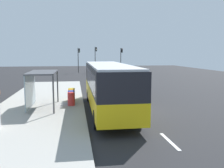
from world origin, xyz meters
The scene contains 22 objects.
ground_plane centered at (0.00, 14.00, -0.02)m, with size 56.00×92.00×0.04m, color #262628.
sidewalk_platform centered at (-6.40, 2.00, 0.09)m, with size 6.20×30.00×0.18m, color #ADAAA3.
lane_stripe_seg_0 centered at (0.25, -6.00, 0.01)m, with size 0.16×2.20×0.01m, color silver.
lane_stripe_seg_1 centered at (0.25, -1.00, 0.01)m, with size 0.16×2.20×0.01m, color silver.
lane_stripe_seg_2 centered at (0.25, 4.00, 0.01)m, with size 0.16×2.20×0.01m, color silver.
lane_stripe_seg_3 centered at (0.25, 9.00, 0.01)m, with size 0.16×2.20×0.01m, color silver.
lane_stripe_seg_4 centered at (0.25, 14.00, 0.01)m, with size 0.16×2.20×0.01m, color silver.
lane_stripe_seg_5 centered at (0.25, 19.00, 0.01)m, with size 0.16×2.20×0.01m, color silver.
lane_stripe_seg_6 centered at (0.25, 24.00, 0.01)m, with size 0.16×2.20×0.01m, color silver.
lane_stripe_seg_7 centered at (0.25, 29.00, 0.01)m, with size 0.16×2.20×0.01m, color silver.
bus centered at (-1.71, 0.06, 1.84)m, with size 2.59×11.02×3.21m.
white_van centered at (2.20, 23.87, 1.34)m, with size 2.11×5.24×2.30m.
sedan_near centered at (2.30, 41.67, 0.79)m, with size 2.03×4.49×1.52m.
sedan_far centered at (2.30, 31.29, 0.79)m, with size 1.87×4.42×1.52m.
recycling_bin_red centered at (-4.20, 1.60, 0.66)m, with size 0.52×0.52×0.95m, color red.
recycling_bin_blue centered at (-4.20, 2.30, 0.66)m, with size 0.52×0.52×0.95m, color blue.
recycling_bin_orange centered at (-4.20, 3.00, 0.66)m, with size 0.52×0.52×0.95m, color orange.
recycling_bin_yellow centered at (-4.20, 3.70, 0.66)m, with size 0.52×0.52×0.95m, color yellow.
traffic_light_near_side centered at (5.50, 33.30, 3.30)m, with size 0.49×0.28×4.96m.
traffic_light_far_side centered at (-3.10, 34.10, 3.29)m, with size 0.49×0.28×4.95m.
traffic_light_median centered at (0.40, 34.90, 3.46)m, with size 0.49×0.28×5.22m.
bus_shelter centered at (-6.41, 1.19, 2.10)m, with size 1.80×4.00×2.50m.
Camera 1 is at (-3.90, -16.10, 3.94)m, focal length 39.39 mm.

